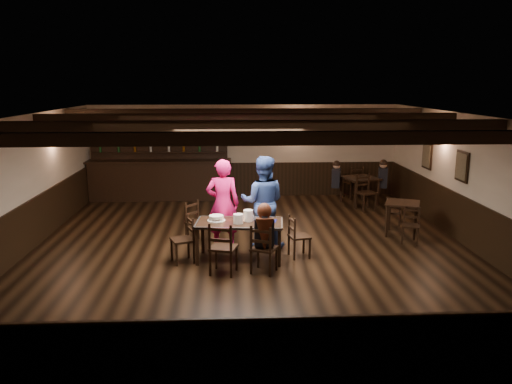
{
  "coord_description": "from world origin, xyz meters",
  "views": [
    {
      "loc": [
        -0.39,
        -9.62,
        3.33
      ],
      "look_at": [
        0.11,
        0.2,
        1.16
      ],
      "focal_mm": 35.0,
      "sensor_mm": 36.0,
      "label": 1
    }
  ],
  "objects_px": {
    "chair_near_right": "(262,246)",
    "man_blue": "(263,202)",
    "chair_near_left": "(222,245)",
    "cake": "(216,218)",
    "dining_table": "(239,226)",
    "bar_counter": "(160,174)",
    "woman_pink": "(223,204)"
  },
  "relations": [
    {
      "from": "chair_near_right",
      "to": "man_blue",
      "type": "bearing_deg",
      "value": 86.2
    },
    {
      "from": "chair_near_left",
      "to": "cake",
      "type": "height_order",
      "value": "chair_near_left"
    },
    {
      "from": "dining_table",
      "to": "chair_near_right",
      "type": "xyz_separation_m",
      "value": [
        0.39,
        -0.75,
        -0.15
      ]
    },
    {
      "from": "dining_table",
      "to": "cake",
      "type": "relative_size",
      "value": 4.99
    },
    {
      "from": "bar_counter",
      "to": "cake",
      "type": "bearing_deg",
      "value": -70.92
    },
    {
      "from": "man_blue",
      "to": "bar_counter",
      "type": "xyz_separation_m",
      "value": [
        -2.71,
        4.5,
        -0.22
      ]
    },
    {
      "from": "chair_near_left",
      "to": "man_blue",
      "type": "height_order",
      "value": "man_blue"
    },
    {
      "from": "cake",
      "to": "dining_table",
      "type": "bearing_deg",
      "value": -12.62
    },
    {
      "from": "man_blue",
      "to": "bar_counter",
      "type": "bearing_deg",
      "value": -50.3
    },
    {
      "from": "chair_near_left",
      "to": "bar_counter",
      "type": "distance_m",
      "value": 6.32
    },
    {
      "from": "man_blue",
      "to": "dining_table",
      "type": "bearing_deg",
      "value": 65.51
    },
    {
      "from": "bar_counter",
      "to": "chair_near_right",
      "type": "bearing_deg",
      "value": -66.48
    },
    {
      "from": "dining_table",
      "to": "man_blue",
      "type": "xyz_separation_m",
      "value": [
        0.49,
        0.75,
        0.27
      ]
    },
    {
      "from": "chair_near_right",
      "to": "bar_counter",
      "type": "relative_size",
      "value": 0.22
    },
    {
      "from": "dining_table",
      "to": "bar_counter",
      "type": "height_order",
      "value": "bar_counter"
    },
    {
      "from": "woman_pink",
      "to": "dining_table",
      "type": "bearing_deg",
      "value": 112.78
    },
    {
      "from": "chair_near_right",
      "to": "bar_counter",
      "type": "bearing_deg",
      "value": 113.52
    },
    {
      "from": "cake",
      "to": "woman_pink",
      "type": "bearing_deg",
      "value": 79.67
    },
    {
      "from": "chair_near_left",
      "to": "man_blue",
      "type": "bearing_deg",
      "value": 62.04
    },
    {
      "from": "dining_table",
      "to": "man_blue",
      "type": "distance_m",
      "value": 0.94
    },
    {
      "from": "woman_pink",
      "to": "man_blue",
      "type": "distance_m",
      "value": 0.81
    },
    {
      "from": "chair_near_left",
      "to": "woman_pink",
      "type": "xyz_separation_m",
      "value": [
        -0.0,
        1.51,
        0.36
      ]
    },
    {
      "from": "chair_near_left",
      "to": "woman_pink",
      "type": "distance_m",
      "value": 1.55
    },
    {
      "from": "man_blue",
      "to": "cake",
      "type": "bearing_deg",
      "value": 43.9
    },
    {
      "from": "chair_near_right",
      "to": "woman_pink",
      "type": "xyz_separation_m",
      "value": [
        -0.71,
        1.48,
        0.4
      ]
    },
    {
      "from": "chair_near_left",
      "to": "cake",
      "type": "xyz_separation_m",
      "value": [
        -0.12,
        0.87,
        0.24
      ]
    },
    {
      "from": "chair_near_right",
      "to": "chair_near_left",
      "type": "bearing_deg",
      "value": -177.99
    },
    {
      "from": "dining_table",
      "to": "woman_pink",
      "type": "relative_size",
      "value": 0.93
    },
    {
      "from": "chair_near_right",
      "to": "man_blue",
      "type": "distance_m",
      "value": 1.57
    },
    {
      "from": "dining_table",
      "to": "cake",
      "type": "bearing_deg",
      "value": 167.38
    },
    {
      "from": "dining_table",
      "to": "man_blue",
      "type": "relative_size",
      "value": 0.9
    },
    {
      "from": "dining_table",
      "to": "bar_counter",
      "type": "bearing_deg",
      "value": 112.9
    }
  ]
}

